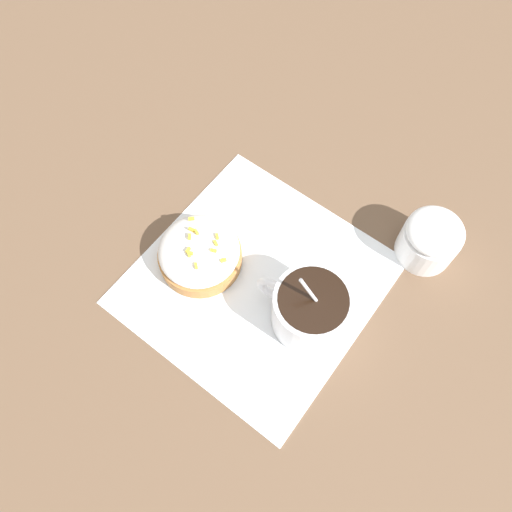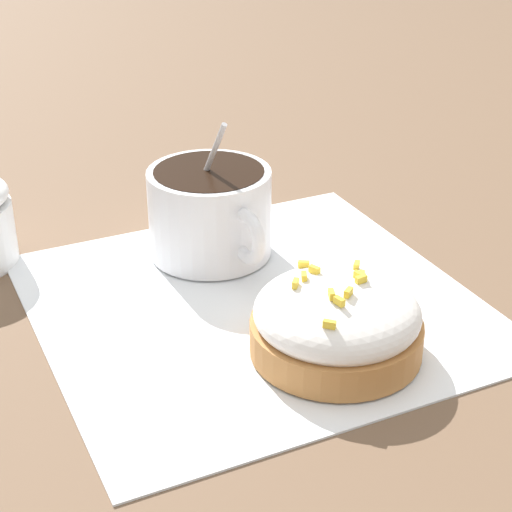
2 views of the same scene
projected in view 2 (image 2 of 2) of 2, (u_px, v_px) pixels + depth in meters
The scene contains 4 objects.
ground_plane at pixel (255, 306), 0.57m from camera, with size 3.00×3.00×0.00m, color brown.
paper_napkin at pixel (255, 304), 0.57m from camera, with size 0.30×0.31×0.00m.
coffee_cup at pixel (211, 209), 0.61m from camera, with size 0.11×0.09×0.10m.
frosted_pastry at pixel (337, 321), 0.51m from camera, with size 0.10×0.10×0.05m.
Camera 2 is at (-0.42, 0.25, 0.30)m, focal length 60.00 mm.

